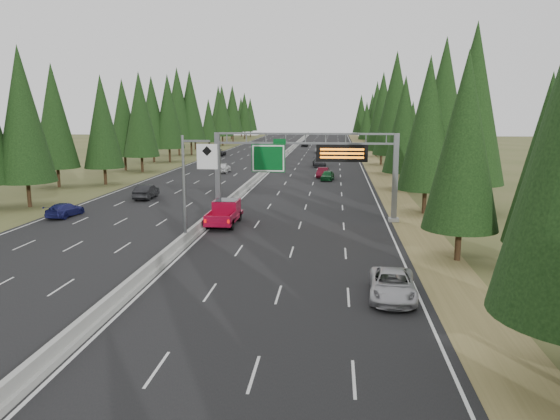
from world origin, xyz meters
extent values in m
cube|color=black|center=(0.00, 80.00, 0.04)|extent=(32.00, 260.00, 0.08)
cube|color=olive|center=(17.80, 80.00, 0.03)|extent=(3.60, 260.00, 0.06)
cube|color=#485025|center=(-17.80, 80.00, 0.03)|extent=(3.60, 260.00, 0.06)
cube|color=gray|center=(0.00, 80.00, 0.23)|extent=(0.70, 260.00, 0.30)
cube|color=gray|center=(0.00, 80.00, 0.63)|extent=(0.30, 260.00, 0.60)
cube|color=slate|center=(0.35, 35.00, 3.98)|extent=(0.45, 0.45, 7.80)
cube|color=gray|center=(0.35, 35.00, 0.23)|extent=(0.90, 0.90, 0.30)
cube|color=slate|center=(16.20, 35.00, 3.98)|extent=(0.45, 0.45, 7.80)
cube|color=gray|center=(16.20, 35.00, 0.23)|extent=(0.90, 0.90, 0.30)
cube|color=slate|center=(8.28, 35.00, 7.80)|extent=(15.85, 0.35, 0.16)
cube|color=slate|center=(8.28, 35.00, 6.96)|extent=(15.85, 0.35, 0.16)
cube|color=#054C19|center=(5.00, 34.75, 5.63)|extent=(3.00, 0.10, 2.50)
cube|color=silver|center=(5.00, 34.69, 5.63)|extent=(2.85, 0.02, 2.35)
cube|color=#054C19|center=(6.00, 34.75, 7.13)|extent=(1.10, 0.10, 0.45)
cube|color=black|center=(11.50, 34.70, 6.13)|extent=(4.50, 0.40, 1.50)
cube|color=orange|center=(11.50, 34.48, 6.48)|extent=(3.80, 0.02, 0.18)
cube|color=orange|center=(11.50, 34.48, 6.13)|extent=(3.80, 0.02, 0.18)
cube|color=orange|center=(11.50, 34.48, 5.78)|extent=(3.80, 0.02, 0.18)
cylinder|color=slate|center=(0.00, 25.00, 4.08)|extent=(0.20, 0.20, 8.00)
cube|color=gray|center=(0.00, 25.00, 0.18)|extent=(0.50, 0.50, 0.20)
cube|color=slate|center=(1.00, 25.00, 7.68)|extent=(2.00, 0.15, 0.15)
cube|color=silver|center=(1.80, 24.88, 6.58)|extent=(1.50, 0.06, 1.80)
cylinder|color=black|center=(19.10, 22.58, 1.09)|extent=(0.40, 0.40, 2.18)
cone|color=black|center=(19.10, 22.58, 7.91)|extent=(4.91, 4.91, 11.46)
cylinder|color=black|center=(23.28, 20.08, 0.97)|extent=(0.40, 0.40, 1.94)
cone|color=black|center=(23.28, 20.08, 7.02)|extent=(4.36, 4.36, 10.17)
cylinder|color=black|center=(19.51, 39.33, 1.19)|extent=(0.40, 0.40, 2.38)
cone|color=black|center=(19.51, 39.33, 8.62)|extent=(5.35, 5.35, 12.49)
cylinder|color=black|center=(23.74, 40.30, 1.44)|extent=(0.40, 0.40, 2.88)
cone|color=black|center=(23.74, 40.30, 10.42)|extent=(6.47, 6.47, 15.09)
cylinder|color=black|center=(19.27, 55.25, 1.12)|extent=(0.40, 0.40, 2.24)
cone|color=black|center=(19.27, 55.25, 8.12)|extent=(5.04, 5.04, 11.76)
cylinder|color=black|center=(24.00, 56.02, 1.49)|extent=(0.40, 0.40, 2.97)
cone|color=black|center=(24.00, 56.02, 10.78)|extent=(6.69, 6.69, 15.61)
cylinder|color=black|center=(19.99, 72.95, 1.49)|extent=(0.40, 0.40, 2.99)
cone|color=black|center=(19.99, 72.95, 10.83)|extent=(6.72, 6.72, 15.68)
cylinder|color=black|center=(24.02, 71.88, 1.13)|extent=(0.40, 0.40, 2.26)
cone|color=black|center=(24.02, 71.88, 8.21)|extent=(5.09, 5.09, 11.88)
cylinder|color=black|center=(19.21, 86.89, 1.32)|extent=(0.40, 0.40, 2.64)
cone|color=black|center=(19.21, 86.89, 9.59)|extent=(5.95, 5.95, 13.88)
cylinder|color=black|center=(24.83, 89.19, 0.92)|extent=(0.40, 0.40, 1.84)
cone|color=black|center=(24.83, 89.19, 6.65)|extent=(4.13, 4.13, 9.63)
cylinder|color=black|center=(19.60, 105.25, 0.97)|extent=(0.40, 0.40, 1.94)
cone|color=black|center=(19.60, 105.25, 7.03)|extent=(4.36, 4.36, 10.17)
cylinder|color=black|center=(24.90, 104.02, 1.14)|extent=(0.40, 0.40, 2.29)
cone|color=black|center=(24.90, 104.02, 8.30)|extent=(5.15, 5.15, 12.02)
cylinder|color=black|center=(20.84, 120.24, 1.05)|extent=(0.40, 0.40, 2.10)
cone|color=black|center=(20.84, 120.24, 7.62)|extent=(4.73, 4.73, 11.04)
cylinder|color=black|center=(24.15, 121.86, 1.21)|extent=(0.40, 0.40, 2.43)
cone|color=black|center=(24.15, 121.86, 8.79)|extent=(5.46, 5.46, 12.73)
cylinder|color=black|center=(19.20, 137.77, 0.96)|extent=(0.40, 0.40, 1.93)
cone|color=black|center=(19.20, 137.77, 6.98)|extent=(4.33, 4.33, 10.11)
cylinder|color=black|center=(23.69, 138.62, 1.51)|extent=(0.40, 0.40, 3.02)
cone|color=black|center=(23.69, 138.62, 10.95)|extent=(6.79, 6.79, 15.85)
cylinder|color=black|center=(20.22, 155.16, 0.88)|extent=(0.40, 0.40, 1.76)
cone|color=black|center=(20.22, 155.16, 6.39)|extent=(3.96, 3.96, 9.25)
cylinder|color=black|center=(23.20, 156.56, 1.47)|extent=(0.40, 0.40, 2.94)
cone|color=black|center=(23.20, 156.56, 10.64)|extent=(6.61, 6.61, 15.41)
cylinder|color=black|center=(19.16, 171.08, 1.19)|extent=(0.40, 0.40, 2.38)
cone|color=black|center=(19.16, 171.08, 8.63)|extent=(5.35, 5.35, 12.49)
cylinder|color=black|center=(23.92, 170.81, 1.32)|extent=(0.40, 0.40, 2.63)
cone|color=black|center=(23.92, 170.81, 9.55)|extent=(5.93, 5.93, 13.83)
cylinder|color=black|center=(19.69, 186.82, 1.06)|extent=(0.40, 0.40, 2.12)
cone|color=black|center=(19.69, 186.82, 7.67)|extent=(4.76, 4.76, 11.11)
cylinder|color=black|center=(23.98, 189.89, 1.26)|extent=(0.40, 0.40, 2.52)
cone|color=black|center=(23.98, 189.89, 9.14)|extent=(5.67, 5.67, 13.23)
cylinder|color=black|center=(-20.37, 39.13, 1.30)|extent=(0.40, 0.40, 2.60)
cone|color=black|center=(-20.37, 39.13, 9.43)|extent=(5.85, 5.85, 13.65)
cylinder|color=black|center=(-19.50, 56.04, 1.15)|extent=(0.40, 0.40, 2.31)
cone|color=black|center=(-19.50, 56.04, 8.36)|extent=(5.19, 5.19, 12.11)
cylinder|color=black|center=(-24.62, 53.37, 1.26)|extent=(0.40, 0.40, 2.51)
cone|color=black|center=(-24.62, 53.37, 9.11)|extent=(5.65, 5.65, 13.19)
cylinder|color=black|center=(-19.81, 71.02, 1.26)|extent=(0.40, 0.40, 2.53)
cone|color=black|center=(-19.81, 71.02, 9.17)|extent=(5.69, 5.69, 13.28)
cylinder|color=black|center=(-23.50, 73.39, 1.19)|extent=(0.40, 0.40, 2.38)
cone|color=black|center=(-23.50, 73.39, 8.62)|extent=(5.35, 5.35, 12.48)
cylinder|color=black|center=(-20.59, 88.36, 1.32)|extent=(0.40, 0.40, 2.63)
cone|color=black|center=(-20.59, 88.36, 9.54)|extent=(5.92, 5.92, 13.82)
cylinder|color=black|center=(-23.52, 87.82, 1.29)|extent=(0.40, 0.40, 2.58)
cone|color=black|center=(-23.52, 87.82, 9.34)|extent=(5.80, 5.80, 13.53)
cylinder|color=black|center=(-20.79, 105.08, 1.47)|extent=(0.40, 0.40, 2.94)
cone|color=black|center=(-20.79, 105.08, 10.64)|extent=(6.61, 6.61, 15.41)
cylinder|color=black|center=(-23.16, 103.60, 1.51)|extent=(0.40, 0.40, 3.01)
cone|color=black|center=(-23.16, 103.60, 10.93)|extent=(6.78, 6.78, 15.83)
cylinder|color=black|center=(-20.32, 120.44, 1.00)|extent=(0.40, 0.40, 2.00)
cone|color=black|center=(-20.32, 120.44, 7.26)|extent=(4.51, 4.51, 10.52)
cylinder|color=black|center=(-24.22, 121.79, 0.99)|extent=(0.40, 0.40, 1.97)
cone|color=black|center=(-24.22, 121.79, 7.16)|extent=(4.44, 4.44, 10.37)
cylinder|color=black|center=(-20.36, 137.02, 1.32)|extent=(0.40, 0.40, 2.65)
cone|color=black|center=(-20.36, 137.02, 9.60)|extent=(5.96, 5.96, 13.90)
cylinder|color=black|center=(-24.76, 139.43, 0.98)|extent=(0.40, 0.40, 1.97)
cone|color=black|center=(-24.76, 139.43, 7.13)|extent=(4.43, 4.43, 10.33)
cylinder|color=black|center=(-20.85, 155.13, 1.39)|extent=(0.40, 0.40, 2.77)
cone|color=black|center=(-20.85, 155.13, 10.04)|extent=(6.23, 6.23, 14.55)
cylinder|color=black|center=(-24.95, 153.84, 1.37)|extent=(0.40, 0.40, 2.74)
cone|color=black|center=(-24.95, 153.84, 9.92)|extent=(6.16, 6.16, 14.37)
cylinder|color=black|center=(-20.06, 172.77, 1.25)|extent=(0.40, 0.40, 2.50)
cone|color=black|center=(-20.06, 172.77, 9.07)|extent=(5.63, 5.63, 13.14)
cylinder|color=black|center=(-24.28, 170.46, 1.26)|extent=(0.40, 0.40, 2.52)
cone|color=black|center=(-24.28, 170.46, 9.15)|extent=(5.68, 5.68, 13.24)
cylinder|color=black|center=(-20.44, 187.95, 1.13)|extent=(0.40, 0.40, 2.27)
cone|color=black|center=(-20.44, 187.95, 8.21)|extent=(5.10, 5.10, 11.90)
cylinder|color=black|center=(-23.82, 187.72, 1.15)|extent=(0.40, 0.40, 2.30)
cone|color=black|center=(-23.82, 187.72, 8.35)|extent=(5.18, 5.18, 12.10)
imported|color=#B1B0B5|center=(14.04, 14.60, 0.80)|extent=(2.66, 5.28, 1.43)
cylinder|color=black|center=(0.55, 30.12, 0.53)|extent=(0.34, 0.89, 0.89)
cylinder|color=black|center=(2.45, 30.12, 0.53)|extent=(0.34, 0.89, 0.89)
cylinder|color=black|center=(0.55, 33.80, 0.53)|extent=(0.34, 0.89, 0.89)
cylinder|color=black|center=(2.45, 33.80, 0.53)|extent=(0.34, 0.89, 0.89)
cube|color=maroon|center=(1.50, 32.02, 0.69)|extent=(2.23, 6.25, 0.34)
cube|color=maroon|center=(1.50, 33.02, 1.48)|extent=(2.12, 2.46, 1.23)
cube|color=black|center=(1.50, 33.02, 1.81)|extent=(1.90, 2.12, 0.61)
cube|color=maroon|center=(0.44, 30.34, 1.09)|extent=(0.11, 2.68, 0.67)
cube|color=maroon|center=(2.56, 30.34, 1.09)|extent=(0.11, 2.68, 0.67)
cube|color=maroon|center=(1.50, 29.00, 1.09)|extent=(2.23, 0.11, 0.67)
imported|color=#124E23|center=(9.89, 63.18, 0.77)|extent=(2.03, 4.20, 1.38)
imported|color=#570C1A|center=(9.16, 66.53, 0.79)|extent=(1.92, 4.45, 1.42)
imported|color=black|center=(8.16, 81.81, 0.84)|extent=(2.64, 5.45, 1.53)
imported|color=silver|center=(7.58, 112.81, 0.83)|extent=(2.61, 5.44, 1.49)
imported|color=black|center=(2.77, 133.42, 0.77)|extent=(1.90, 4.13, 1.37)
imported|color=black|center=(-10.03, 45.04, 0.87)|extent=(1.86, 4.87, 1.58)
imported|color=navy|center=(-14.00, 34.14, 0.73)|extent=(2.26, 4.64, 1.30)
imported|color=silver|center=(-6.68, 71.21, 0.86)|extent=(1.92, 4.59, 1.55)
imported|color=black|center=(-14.07, 102.75, 0.81)|extent=(2.52, 5.29, 1.46)
camera|label=1|loc=(10.91, -13.39, 9.89)|focal=35.00mm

